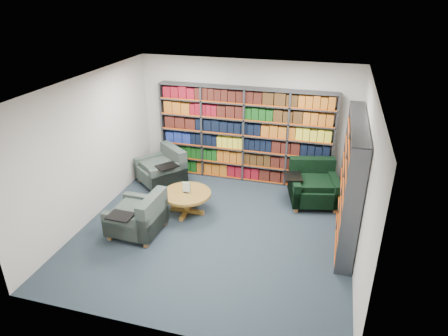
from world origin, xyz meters
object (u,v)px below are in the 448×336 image
(chair_teal_left, at_px, (164,169))
(chair_green_right, at_px, (313,186))
(chair_teal_front, at_px, (140,218))
(coffee_table, at_px, (187,197))

(chair_teal_left, relative_size, chair_green_right, 1.03)
(chair_green_right, bearing_deg, chair_teal_left, -179.25)
(chair_teal_front, bearing_deg, coffee_table, 58.42)
(chair_teal_left, xyz_separation_m, coffee_table, (0.99, -1.15, 0.03))
(chair_teal_left, relative_size, coffee_table, 1.31)
(chair_teal_left, height_order, chair_teal_front, chair_teal_left)
(chair_teal_front, xyz_separation_m, coffee_table, (0.57, 0.92, 0.04))
(chair_teal_left, height_order, chair_green_right, chair_green_right)
(chair_green_right, relative_size, chair_teal_front, 1.17)
(chair_green_right, bearing_deg, chair_teal_front, -144.56)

